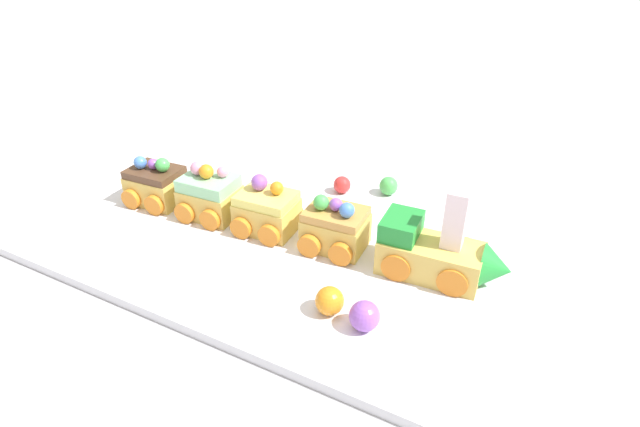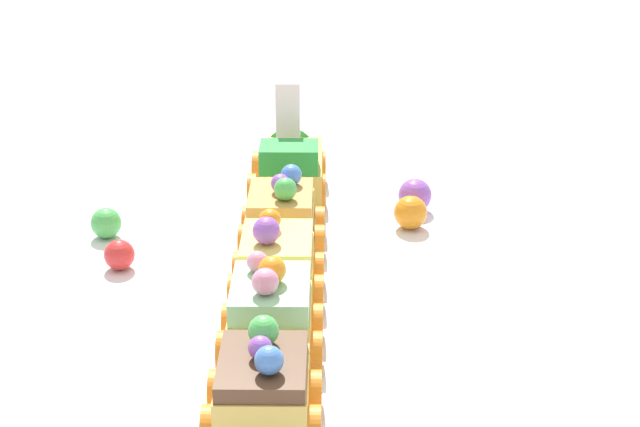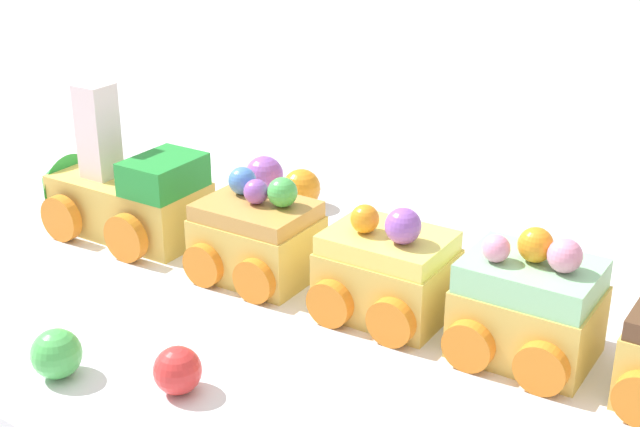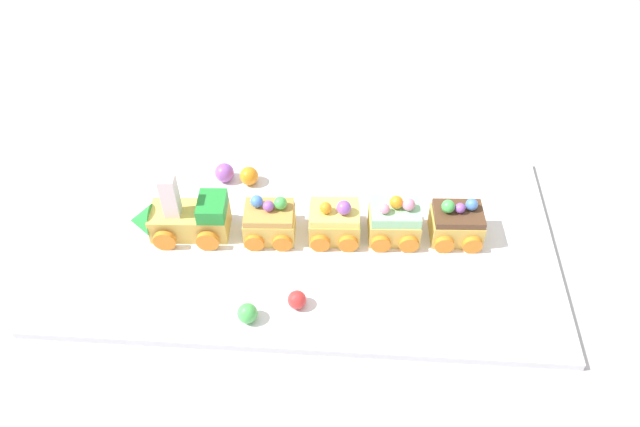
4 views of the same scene
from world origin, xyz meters
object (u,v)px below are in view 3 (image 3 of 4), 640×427
at_px(cake_car_caramel, 259,237).
at_px(gumball_orange, 301,188).
at_px(gumball_purple, 264,175).
at_px(gumball_red, 174,369).
at_px(cake_car_lemon, 387,273).
at_px(cake_train_locomotive, 114,195).
at_px(cake_car_mint, 528,308).
at_px(gumball_green, 57,354).

bearing_deg(cake_car_caramel, gumball_orange, -69.58).
distance_m(gumball_purple, gumball_orange, 0.04).
bearing_deg(gumball_purple, gumball_red, 119.31).
bearing_deg(cake_car_lemon, gumball_orange, -39.44).
bearing_deg(gumball_purple, cake_train_locomotive, 71.62).
xyz_separation_m(cake_car_lemon, cake_car_mint, (-0.08, -0.00, 0.00)).
xyz_separation_m(cake_car_caramel, gumball_red, (-0.05, 0.13, -0.01)).
relative_size(cake_car_lemon, gumball_red, 3.01).
bearing_deg(cake_car_caramel, cake_car_lemon, 179.70).
distance_m(cake_train_locomotive, gumball_green, 0.19).
height_order(cake_car_mint, gumball_orange, cake_car_mint).
bearing_deg(gumball_green, cake_train_locomotive, -51.76).
height_order(gumball_orange, gumball_green, gumball_orange).
bearing_deg(gumball_purple, cake_car_caramel, 127.57).
height_order(cake_car_lemon, gumball_red, cake_car_lemon).
relative_size(cake_train_locomotive, gumball_purple, 4.68).
distance_m(gumball_green, gumball_red, 0.06).
relative_size(cake_car_mint, gumball_green, 2.82).
height_order(cake_car_mint, gumball_purple, cake_car_mint).
height_order(cake_train_locomotive, cake_car_mint, cake_train_locomotive).
relative_size(cake_train_locomotive, cake_car_caramel, 1.91).
bearing_deg(cake_train_locomotive, gumball_orange, -127.71).
bearing_deg(gumball_purple, cake_car_lemon, 148.98).
distance_m(cake_train_locomotive, cake_car_lemon, 0.22).
bearing_deg(cake_car_mint, gumball_orange, -26.61).
bearing_deg(cake_car_caramel, gumball_green, 83.17).
bearing_deg(gumball_orange, cake_car_caramel, 113.37).
xyz_separation_m(gumball_purple, gumball_green, (-0.08, 0.26, -0.00)).
height_order(cake_train_locomotive, gumball_green, cake_train_locomotive).
bearing_deg(gumball_orange, gumball_red, 111.94).
height_order(cake_car_caramel, cake_car_lemon, cake_car_lemon).
distance_m(cake_car_mint, gumball_orange, 0.24).
xyz_separation_m(cake_car_lemon, gumball_purple, (0.18, -0.11, -0.01)).
height_order(cake_car_caramel, gumball_purple, cake_car_caramel).
distance_m(cake_car_caramel, gumball_purple, 0.14).
bearing_deg(gumball_orange, cake_car_mint, 156.33).
relative_size(gumball_purple, gumball_green, 1.15).
relative_size(cake_train_locomotive, gumball_green, 5.39).
distance_m(gumball_purple, gumball_green, 0.27).
distance_m(cake_train_locomotive, cake_car_mint, 0.30).
bearing_deg(gumball_green, gumball_red, -155.96).
distance_m(cake_car_lemon, gumball_orange, 0.17).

